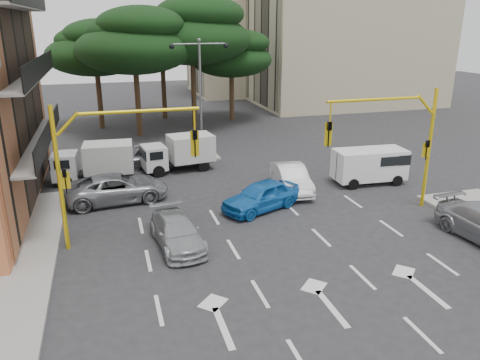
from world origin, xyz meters
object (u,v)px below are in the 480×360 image
object	(u,v)px
car_blue_compact	(261,196)
box_truck_b	(179,153)
signal_mast_right	(399,134)
box_truck_a	(94,163)
car_silver_wagon	(177,232)
car_silver_cross_b	(153,155)
car_silver_cross_a	(117,188)
street_lamp_center	(200,75)
signal_mast_left	(104,156)
van_white	(369,166)
car_white_hatch	(291,178)

from	to	relation	value
car_blue_compact	box_truck_b	world-z (taller)	box_truck_b
signal_mast_right	box_truck_a	distance (m)	16.98
car_silver_wagon	car_silver_cross_b	world-z (taller)	car_silver_cross_b
car_silver_cross_a	box_truck_b	size ratio (longest dim) A/B	1.16
signal_mast_right	street_lamp_center	distance (m)	15.65
signal_mast_left	car_silver_cross_a	world-z (taller)	signal_mast_left
car_silver_wagon	van_white	bearing A→B (deg)	17.10
street_lamp_center	signal_mast_right	bearing A→B (deg)	-64.09
signal_mast_right	car_silver_cross_a	world-z (taller)	signal_mast_right
signal_mast_left	van_white	bearing A→B (deg)	15.29
street_lamp_center	car_silver_cross_a	distance (m)	11.99
car_silver_cross_a	box_truck_a	distance (m)	3.90
signal_mast_right	car_silver_wagon	bearing A→B (deg)	-174.97
car_blue_compact	box_truck_a	bearing A→B (deg)	-154.29
signal_mast_right	car_silver_cross_b	xyz separation A→B (m)	(-10.69, 11.01, -3.14)
street_lamp_center	car_white_hatch	size ratio (longest dim) A/B	1.77
car_blue_compact	box_truck_b	size ratio (longest dim) A/B	0.94
car_silver_cross_b	signal_mast_left	bearing A→B (deg)	163.96
signal_mast_right	car_silver_wagon	xyz separation A→B (m)	(-10.98, -0.97, -3.27)
car_blue_compact	car_silver_cross_a	world-z (taller)	car_silver_cross_a
signal_mast_right	street_lamp_center	size ratio (longest dim) A/B	0.77
car_blue_compact	car_silver_cross_b	bearing A→B (deg)	-178.02
car_silver_cross_a	box_truck_b	world-z (taller)	box_truck_b
signal_mast_left	street_lamp_center	distance (m)	15.65
car_white_hatch	box_truck_a	distance (m)	11.52
car_silver_cross_b	car_white_hatch	bearing A→B (deg)	-136.67
car_blue_compact	van_white	bearing A→B (deg)	82.85
car_silver_cross_a	box_truck_b	distance (m)	6.01
signal_mast_left	car_silver_cross_b	world-z (taller)	signal_mast_left
car_white_hatch	car_silver_wagon	xyz separation A→B (m)	(-7.17, -4.97, -0.10)
signal_mast_right	van_white	world-z (taller)	signal_mast_right
car_white_hatch	box_truck_b	bearing A→B (deg)	141.65
signal_mast_left	car_silver_cross_a	bearing A→B (deg)	85.16
street_lamp_center	car_silver_wagon	bearing A→B (deg)	-105.57
street_lamp_center	car_silver_cross_a	size ratio (longest dim) A/B	1.48
street_lamp_center	car_silver_cross_a	world-z (taller)	street_lamp_center
car_blue_compact	car_silver_wagon	distance (m)	5.45
signal_mast_right	box_truck_a	world-z (taller)	signal_mast_right
van_white	box_truck_b	distance (m)	11.65
car_blue_compact	box_truck_a	size ratio (longest dim) A/B	0.92
signal_mast_right	box_truck_b	bearing A→B (deg)	134.11
signal_mast_left	car_silver_cross_a	xyz separation A→B (m)	(0.42, 5.01, -3.16)
signal_mast_left	van_white	distance (m)	15.46
signal_mast_left	box_truck_a	distance (m)	9.17
car_white_hatch	box_truck_b	world-z (taller)	box_truck_b
street_lamp_center	car_silver_wagon	world-z (taller)	street_lamp_center
signal_mast_right	car_silver_wagon	distance (m)	11.49
street_lamp_center	car_silver_cross_b	distance (m)	6.79
car_silver_cross_b	box_truck_b	bearing A→B (deg)	-136.65
car_white_hatch	car_silver_cross_b	bearing A→B (deg)	141.65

